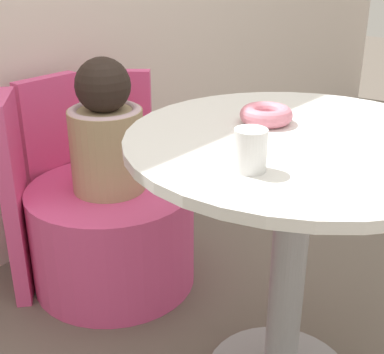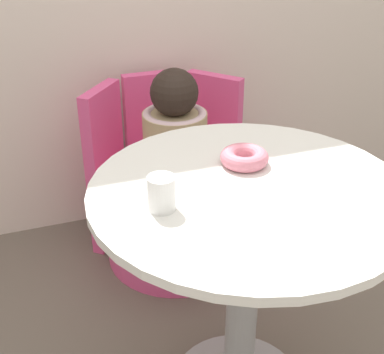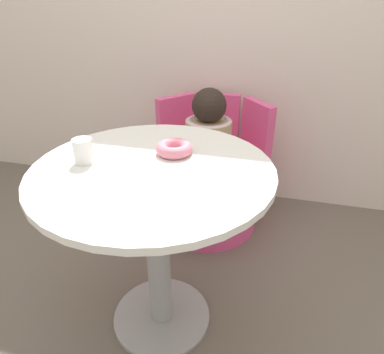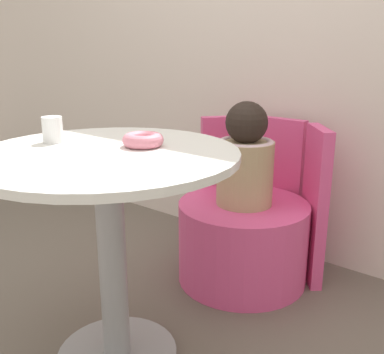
{
  "view_description": "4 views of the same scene",
  "coord_description": "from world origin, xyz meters",
  "px_view_note": "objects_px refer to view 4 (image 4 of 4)",
  "views": [
    {
      "loc": [
        -1.07,
        -0.6,
        1.15
      ],
      "look_at": [
        0.01,
        0.32,
        0.53
      ],
      "focal_mm": 50.0,
      "sensor_mm": 36.0,
      "label": 1
    },
    {
      "loc": [
        -0.54,
        -1.08,
        1.41
      ],
      "look_at": [
        -0.02,
        0.37,
        0.56
      ],
      "focal_mm": 50.0,
      "sensor_mm": 36.0,
      "label": 2
    },
    {
      "loc": [
        0.36,
        -0.99,
        1.26
      ],
      "look_at": [
        0.03,
        0.31,
        0.52
      ],
      "focal_mm": 32.0,
      "sensor_mm": 36.0,
      "label": 3
    },
    {
      "loc": [
        1.02,
        -0.91,
        1.05
      ],
      "look_at": [
        -0.0,
        0.36,
        0.56
      ],
      "focal_mm": 42.0,
      "sensor_mm": 36.0,
      "label": 4
    }
  ],
  "objects_px": {
    "tub_chair": "(243,241)",
    "child_figure": "(245,159)",
    "round_table": "(109,207)",
    "donut": "(143,140)",
    "cup": "(53,130)"
  },
  "relations": [
    {
      "from": "tub_chair",
      "to": "child_figure",
      "type": "bearing_deg",
      "value": -79.38
    },
    {
      "from": "child_figure",
      "to": "round_table",
      "type": "bearing_deg",
      "value": -93.1
    },
    {
      "from": "child_figure",
      "to": "cup",
      "type": "xyz_separation_m",
      "value": [
        -0.28,
        -0.76,
        0.21
      ]
    },
    {
      "from": "tub_chair",
      "to": "cup",
      "type": "distance_m",
      "value": 1.0
    },
    {
      "from": "donut",
      "to": "round_table",
      "type": "bearing_deg",
      "value": -108.62
    },
    {
      "from": "round_table",
      "to": "cup",
      "type": "xyz_separation_m",
      "value": [
        -0.24,
        -0.02,
        0.22
      ]
    },
    {
      "from": "round_table",
      "to": "child_figure",
      "type": "relative_size",
      "value": 1.81
    },
    {
      "from": "donut",
      "to": "cup",
      "type": "xyz_separation_m",
      "value": [
        -0.28,
        -0.14,
        0.02
      ]
    },
    {
      "from": "round_table",
      "to": "tub_chair",
      "type": "bearing_deg",
      "value": 86.9
    },
    {
      "from": "tub_chair",
      "to": "cup",
      "type": "xyz_separation_m",
      "value": [
        -0.28,
        -0.76,
        0.59
      ]
    },
    {
      "from": "tub_chair",
      "to": "child_figure",
      "type": "xyz_separation_m",
      "value": [
        0.0,
        -0.0,
        0.39
      ]
    },
    {
      "from": "round_table",
      "to": "donut",
      "type": "xyz_separation_m",
      "value": [
        0.04,
        0.12,
        0.2
      ]
    },
    {
      "from": "tub_chair",
      "to": "child_figure",
      "type": "height_order",
      "value": "child_figure"
    },
    {
      "from": "tub_chair",
      "to": "round_table",
      "type": "bearing_deg",
      "value": -93.1
    },
    {
      "from": "round_table",
      "to": "tub_chair",
      "type": "relative_size",
      "value": 1.4
    }
  ]
}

